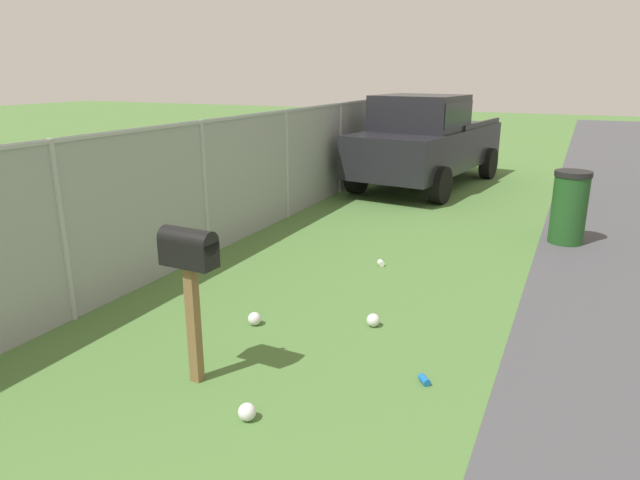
% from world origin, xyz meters
% --- Properties ---
extents(mailbox, '(0.23, 0.49, 1.38)m').
position_xyz_m(mailbox, '(4.57, 1.13, 1.10)').
color(mailbox, brown).
rests_on(mailbox, ground).
extents(pickup_truck, '(5.24, 2.69, 2.09)m').
position_xyz_m(pickup_truck, '(13.84, 1.60, 1.10)').
color(pickup_truck, black).
rests_on(pickup_truck, ground).
extents(trash_bin, '(0.55, 0.55, 1.13)m').
position_xyz_m(trash_bin, '(10.36, -1.59, 0.57)').
color(trash_bin, '#1E4C1E').
rests_on(trash_bin, ground).
extents(fence_section, '(14.78, 0.07, 1.95)m').
position_xyz_m(fence_section, '(7.48, 3.12, 1.04)').
color(fence_section, '#9EA3A8').
rests_on(fence_section, ground).
extents(litter_cup_far_scatter, '(0.13, 0.12, 0.08)m').
position_xyz_m(litter_cup_far_scatter, '(8.09, 0.67, 0.04)').
color(litter_cup_far_scatter, white).
rests_on(litter_cup_far_scatter, ground).
extents(litter_bag_midfield_b, '(0.14, 0.14, 0.14)m').
position_xyz_m(litter_bag_midfield_b, '(4.25, 0.43, 0.07)').
color(litter_bag_midfield_b, silver).
rests_on(litter_bag_midfield_b, ground).
extents(litter_can_near_hydrant, '(0.13, 0.13, 0.07)m').
position_xyz_m(litter_can_near_hydrant, '(5.35, -0.68, 0.03)').
color(litter_can_near_hydrant, blue).
rests_on(litter_can_near_hydrant, ground).
extents(litter_bag_midfield_a, '(0.14, 0.14, 0.14)m').
position_xyz_m(litter_bag_midfield_a, '(5.73, 1.26, 0.07)').
color(litter_bag_midfield_a, silver).
rests_on(litter_bag_midfield_a, ground).
extents(litter_bag_by_mailbox, '(0.14, 0.14, 0.14)m').
position_xyz_m(litter_bag_by_mailbox, '(6.23, 0.11, 0.07)').
color(litter_bag_by_mailbox, silver).
rests_on(litter_bag_by_mailbox, ground).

